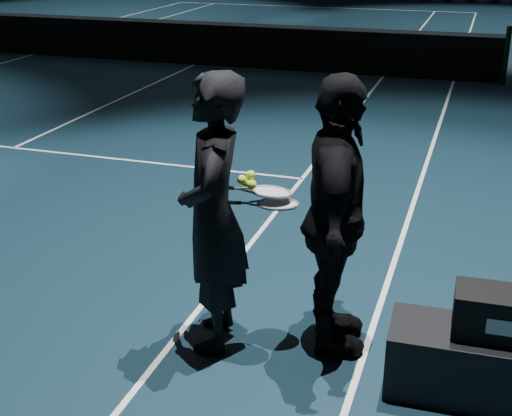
{
  "coord_description": "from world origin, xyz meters",
  "views": [
    {
      "loc": [
        6.1,
        -14.32,
        2.9
      ],
      "look_at": [
        4.68,
        -9.96,
        1.06
      ],
      "focal_mm": 50.0,
      "sensor_mm": 36.0,
      "label": 1
    }
  ],
  "objects_px": {
    "player_bench": "(509,369)",
    "player_b": "(336,218)",
    "racket_lower": "(278,204)",
    "racket_upper": "(271,192)",
    "tennis_balls": "(250,181)",
    "player_a": "(213,215)"
  },
  "relations": [
    {
      "from": "player_a",
      "to": "racket_upper",
      "type": "height_order",
      "value": "player_a"
    },
    {
      "from": "player_b",
      "to": "player_bench",
      "type": "bearing_deg",
      "value": -115.67
    },
    {
      "from": "player_bench",
      "to": "racket_lower",
      "type": "bearing_deg",
      "value": 171.33
    },
    {
      "from": "racket_upper",
      "to": "player_bench",
      "type": "bearing_deg",
      "value": -25.57
    },
    {
      "from": "racket_lower",
      "to": "player_b",
      "type": "bearing_deg",
      "value": 0.0
    },
    {
      "from": "racket_lower",
      "to": "racket_upper",
      "type": "xyz_separation_m",
      "value": [
        -0.06,
        0.03,
        0.07
      ]
    },
    {
      "from": "player_bench",
      "to": "tennis_balls",
      "type": "relative_size",
      "value": 12.81
    },
    {
      "from": "player_a",
      "to": "racket_upper",
      "type": "bearing_deg",
      "value": 95.1
    },
    {
      "from": "player_b",
      "to": "tennis_balls",
      "type": "height_order",
      "value": "player_b"
    },
    {
      "from": "player_bench",
      "to": "racket_lower",
      "type": "relative_size",
      "value": 2.26
    },
    {
      "from": "player_bench",
      "to": "player_b",
      "type": "xyz_separation_m",
      "value": [
        -1.23,
        0.29,
        0.78
      ]
    },
    {
      "from": "player_bench",
      "to": "tennis_balls",
      "type": "height_order",
      "value": "tennis_balls"
    },
    {
      "from": "racket_lower",
      "to": "racket_upper",
      "type": "distance_m",
      "value": 0.1
    },
    {
      "from": "player_b",
      "to": "racket_upper",
      "type": "height_order",
      "value": "player_b"
    },
    {
      "from": "player_b",
      "to": "racket_lower",
      "type": "distance_m",
      "value": 0.41
    },
    {
      "from": "player_a",
      "to": "tennis_balls",
      "type": "relative_size",
      "value": 16.77
    },
    {
      "from": "player_bench",
      "to": "racket_upper",
      "type": "height_order",
      "value": "racket_upper"
    },
    {
      "from": "player_bench",
      "to": "racket_lower",
      "type": "xyz_separation_m",
      "value": [
        -1.62,
        0.2,
        0.87
      ]
    },
    {
      "from": "player_b",
      "to": "racket_lower",
      "type": "xyz_separation_m",
      "value": [
        -0.39,
        -0.1,
        0.09
      ]
    },
    {
      "from": "player_a",
      "to": "tennis_balls",
      "type": "xyz_separation_m",
      "value": [
        0.25,
        0.07,
        0.25
      ]
    },
    {
      "from": "tennis_balls",
      "to": "racket_lower",
      "type": "bearing_deg",
      "value": 12.56
    },
    {
      "from": "racket_lower",
      "to": "racket_upper",
      "type": "bearing_deg",
      "value": 141.34
    }
  ]
}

